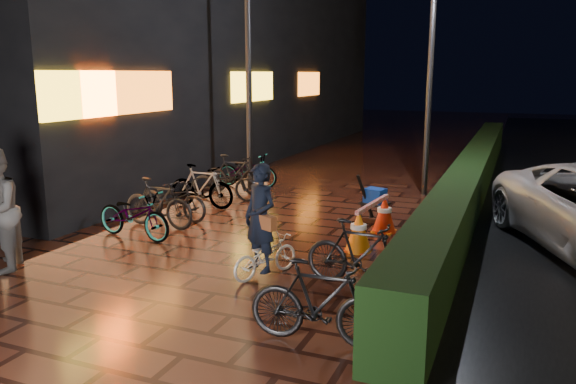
% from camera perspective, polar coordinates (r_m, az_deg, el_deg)
% --- Properties ---
extents(ground, '(80.00, 80.00, 0.00)m').
position_cam_1_polar(ground, '(8.69, -8.86, -8.35)').
color(ground, '#381911').
rests_on(ground, ground).
extents(hedge, '(0.70, 20.00, 1.00)m').
position_cam_1_polar(hedge, '(15.18, 18.36, 1.87)').
color(hedge, black).
rests_on(hedge, ground).
extents(storefront_block, '(12.09, 22.00, 9.00)m').
position_cam_1_polar(storefront_block, '(23.07, -14.89, 15.30)').
color(storefront_block, black).
rests_on(storefront_block, ground).
extents(lamp_post_hedge, '(0.49, 0.14, 5.17)m').
position_cam_1_polar(lamp_post_hedge, '(14.24, 14.21, 10.99)').
color(lamp_post_hedge, black).
rests_on(lamp_post_hedge, ground).
extents(lamp_post_sf, '(0.55, 0.23, 5.77)m').
position_cam_1_polar(lamp_post_sf, '(14.76, -4.02, 12.62)').
color(lamp_post_sf, black).
rests_on(lamp_post_sf, ground).
extents(cyclist, '(0.88, 1.27, 1.73)m').
position_cam_1_polar(cyclist, '(8.34, -2.59, -4.45)').
color(cyclist, white).
rests_on(cyclist, ground).
extents(traffic_barrier, '(0.60, 1.81, 0.73)m').
position_cam_1_polar(traffic_barrier, '(10.30, 8.56, -2.99)').
color(traffic_barrier, orange).
rests_on(traffic_barrier, ground).
extents(cart_assembly, '(0.67, 0.57, 1.00)m').
position_cam_1_polar(cart_assembly, '(11.60, 8.75, -0.54)').
color(cart_assembly, black).
rests_on(cart_assembly, ground).
extents(parked_bikes_storefront, '(1.96, 5.88, 0.99)m').
position_cam_1_polar(parked_bikes_storefront, '(12.80, -8.83, 0.40)').
color(parked_bikes_storefront, black).
rests_on(parked_bikes_storefront, ground).
extents(parked_bikes_hedge, '(1.71, 2.43, 0.99)m').
position_cam_1_polar(parked_bikes_hedge, '(7.18, 5.53, -8.48)').
color(parked_bikes_hedge, black).
rests_on(parked_bikes_hedge, ground).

